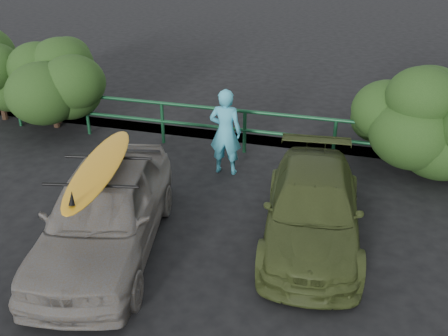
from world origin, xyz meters
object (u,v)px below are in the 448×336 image
at_px(olive_vehicle, 312,208).
at_px(man, 225,132).
at_px(sedan, 105,212).
at_px(guardrail, 203,127).
at_px(surfboard, 99,167).

distance_m(olive_vehicle, man, 2.83).
bearing_deg(sedan, guardrail, 75.13).
xyz_separation_m(guardrail, olive_vehicle, (2.90, -3.01, 0.04)).
xyz_separation_m(sedan, man, (1.06, 3.19, 0.21)).
distance_m(sedan, surfboard, 0.79).
height_order(guardrail, man, man).
xyz_separation_m(man, surfboard, (-1.06, -3.19, 0.58)).
bearing_deg(man, surfboard, 68.89).
bearing_deg(sedan, olive_vehicle, 9.97).
bearing_deg(man, olive_vehicle, 133.98).
bearing_deg(sedan, surfboard, 0.00).
relative_size(man, surfboard, 0.65).
height_order(guardrail, surfboard, surfboard).
height_order(sedan, surfboard, surfboard).
distance_m(olive_vehicle, surfboard, 3.48).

